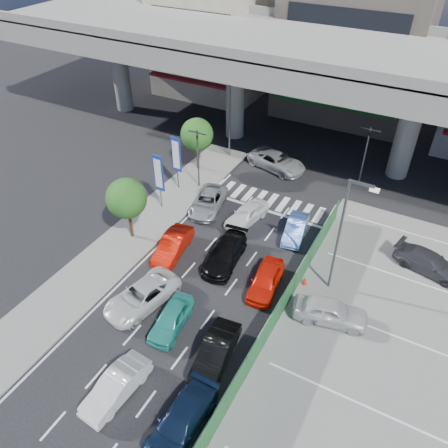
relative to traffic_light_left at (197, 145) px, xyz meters
The scene contains 30 objects.
ground 14.07m from the traffic_light_left, 62.68° to the right, with size 120.00×120.00×0.00m, color black.
parking_lot 20.28m from the traffic_light_left, 30.17° to the right, with size 12.00×28.00×0.06m, color slate.
sidewalk_left 8.93m from the traffic_light_left, 95.71° to the right, with size 4.00×30.00×0.12m, color slate.
fence_run 16.20m from the traffic_light_left, 43.73° to the right, with size 0.16×22.00×1.80m, color #21602D, non-canonical shape.
expressway 12.72m from the traffic_light_left, 58.20° to the left, with size 64.00×14.00×10.75m.
building_west 22.39m from the traffic_light_left, 116.14° to the left, with size 12.00×10.90×13.00m.
building_center 22.15m from the traffic_light_left, 73.53° to the left, with size 14.00×10.90×15.00m.
traffic_light_left is the anchor object (origin of this frame).
traffic_light_right 13.63m from the traffic_light_left, 30.89° to the left, with size 1.60×1.24×5.20m.
street_lamp_right 14.68m from the traffic_light_left, 24.16° to the right, with size 1.65×0.22×8.00m.
street_lamp_left 6.06m from the traffic_light_left, 91.20° to the left, with size 1.65×0.22×8.00m.
signboard_near 4.22m from the traffic_light_left, 104.02° to the right, with size 0.80×0.14×4.70m.
signboard_far 1.93m from the traffic_light_left, 144.30° to the right, with size 0.80×0.14×4.70m.
tree_near 8.06m from the traffic_light_left, 95.71° to the right, with size 2.80×2.80×4.80m.
tree_far 3.02m from the traffic_light_left, 122.62° to the left, with size 2.80×2.80×4.80m.
hatch_white_back_mid 19.56m from the traffic_light_left, 71.12° to the right, with size 1.39×3.99×1.32m, color white.
minivan_navy_back 21.08m from the traffic_light_left, 61.18° to the right, with size 1.85×4.55×1.32m, color black.
sedan_white_mid_left 13.73m from the traffic_light_left, 73.73° to the right, with size 2.29×4.97×1.38m, color silver.
taxi_teal_mid 15.13m from the traffic_light_left, 65.06° to the right, with size 1.53×3.81×1.30m, color teal.
hatch_black_mid_right 17.39m from the traffic_light_left, 55.94° to the right, with size 1.46×4.19×1.38m, color black.
taxi_orange_left 9.07m from the traffic_light_left, 70.96° to the right, with size 1.46×4.19×1.38m, color red.
sedan_black_mid 10.05m from the traffic_light_left, 48.32° to the right, with size 1.93×4.76×1.38m, color black.
taxi_orange_right 13.03m from the traffic_light_left, 39.57° to the right, with size 1.63×4.05×1.38m, color red.
wagon_silver_front_left 4.60m from the traffic_light_left, 46.04° to the right, with size 2.17×4.70×1.31m, color gray.
sedan_white_front_mid 6.91m from the traffic_light_left, 22.90° to the right, with size 1.63×4.05×1.38m, color white.
kei_truck_front_right 10.27m from the traffic_light_left, 13.15° to the right, with size 1.33×3.81×1.25m, color #5178D1.
crossing_wagon_silver 8.11m from the traffic_light_left, 52.64° to the left, with size 2.46×5.33×1.48m, color #989A9F.
parked_sedan_white 16.81m from the traffic_light_left, 31.62° to the right, with size 1.72×4.29×1.46m, color silver.
parked_sedan_dgrey 18.79m from the traffic_light_left, ahead, with size 1.84×4.53×1.31m, color #34343A.
traffic_cone 13.97m from the traffic_light_left, 29.13° to the right, with size 0.33×0.33×0.64m, color red.
Camera 1 is at (10.46, -14.27, 20.19)m, focal length 35.00 mm.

